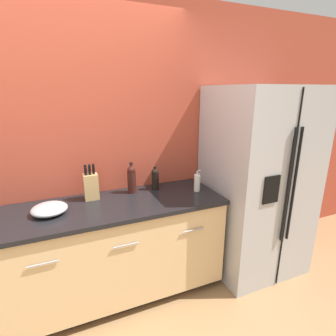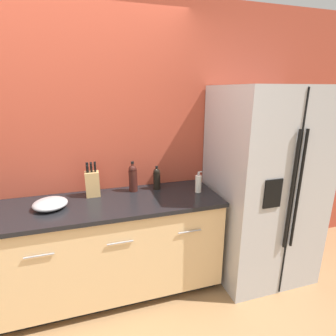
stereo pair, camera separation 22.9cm
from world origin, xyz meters
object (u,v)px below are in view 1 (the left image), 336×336
at_px(wine_bottle, 132,179).
at_px(oil_bottle, 155,179).
at_px(refrigerator, 257,182).
at_px(mixing_bowl, 49,209).
at_px(soap_dispenser, 197,182).
at_px(knife_block, 91,186).

height_order(wine_bottle, oil_bottle, wine_bottle).
bearing_deg(wine_bottle, refrigerator, -12.33).
relative_size(refrigerator, mixing_bowl, 6.99).
bearing_deg(soap_dispenser, knife_block, 168.71).
xyz_separation_m(soap_dispenser, mixing_bowl, (-1.26, 0.02, -0.04)).
xyz_separation_m(refrigerator, knife_block, (-1.57, 0.25, 0.10)).
bearing_deg(oil_bottle, soap_dispenser, -28.73).
bearing_deg(oil_bottle, refrigerator, -14.46).
height_order(soap_dispenser, mixing_bowl, soap_dispenser).
relative_size(refrigerator, knife_block, 5.96).
relative_size(wine_bottle, oil_bottle, 1.26).
distance_m(soap_dispenser, mixing_bowl, 1.26).
relative_size(knife_block, oil_bottle, 1.37).
xyz_separation_m(wine_bottle, oil_bottle, (0.22, -0.01, -0.03)).
relative_size(soap_dispenser, oil_bottle, 0.88).
bearing_deg(oil_bottle, wine_bottle, 177.43).
xyz_separation_m(knife_block, oil_bottle, (0.58, 0.00, -0.02)).
relative_size(refrigerator, oil_bottle, 8.19).
bearing_deg(mixing_bowl, wine_bottle, 14.30).
distance_m(refrigerator, wine_bottle, 1.25).
distance_m(refrigerator, mixing_bowl, 1.91).
bearing_deg(knife_block, oil_bottle, 0.34).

